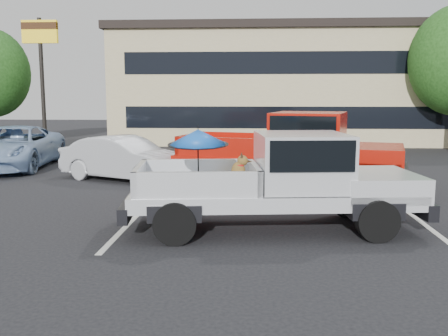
{
  "coord_description": "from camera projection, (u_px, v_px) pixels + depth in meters",
  "views": [
    {
      "loc": [
        -0.47,
        -8.23,
        2.59
      ],
      "look_at": [
        -1.0,
        0.62,
        1.3
      ],
      "focal_mm": 40.0,
      "sensor_mm": 36.0,
      "label": 1
    }
  ],
  "objects": [
    {
      "name": "tree_back",
      "position": [
        358.0,
        66.0,
        31.2
      ],
      "size": [
        4.68,
        4.68,
        7.11
      ],
      "color": "#332114",
      "rests_on": "ground"
    },
    {
      "name": "stripe_left",
      "position": [
        134.0,
        218.0,
        10.63
      ],
      "size": [
        0.12,
        5.0,
        0.01
      ],
      "primitive_type": "cube",
      "color": "silver",
      "rests_on": "ground"
    },
    {
      "name": "blue_suv",
      "position": [
        13.0,
        147.0,
        17.84
      ],
      "size": [
        3.08,
        5.66,
        1.5
      ],
      "primitive_type": "imported",
      "rotation": [
        0.0,
        0.0,
        0.11
      ],
      "color": "#839FC3",
      "rests_on": "ground"
    },
    {
      "name": "silver_sedan",
      "position": [
        124.0,
        158.0,
        15.3
      ],
      "size": [
        4.36,
        3.01,
        1.36
      ],
      "primitive_type": "imported",
      "rotation": [
        0.0,
        0.0,
        1.15
      ],
      "color": "#B8BBC0",
      "rests_on": "ground"
    },
    {
      "name": "ground",
      "position": [
        280.0,
        249.0,
        8.48
      ],
      "size": [
        90.0,
        90.0,
        0.0
      ],
      "primitive_type": "plane",
      "color": "black",
      "rests_on": "ground"
    },
    {
      "name": "red_pickup",
      "position": [
        302.0,
        147.0,
        13.9
      ],
      "size": [
        6.83,
        3.84,
        2.13
      ],
      "rotation": [
        0.0,
        0.0,
        -0.26
      ],
      "color": "black",
      "rests_on": "ground"
    },
    {
      "name": "silver_pickup",
      "position": [
        289.0,
        176.0,
        9.6
      ],
      "size": [
        5.87,
        2.58,
        2.06
      ],
      "rotation": [
        0.0,
        0.0,
        0.11
      ],
      "color": "black",
      "rests_on": "ground"
    },
    {
      "name": "motel_sign",
      "position": [
        41.0,
        49.0,
        22.22
      ],
      "size": [
        1.6,
        0.22,
        6.0
      ],
      "color": "black",
      "rests_on": "ground"
    },
    {
      "name": "stripe_right",
      "position": [
        421.0,
        222.0,
        10.27
      ],
      "size": [
        0.12,
        5.0,
        0.01
      ],
      "primitive_type": "cube",
      "color": "silver",
      "rests_on": "ground"
    },
    {
      "name": "motel_building",
      "position": [
        297.0,
        85.0,
        28.63
      ],
      "size": [
        20.4,
        8.4,
        6.3
      ],
      "color": "tan",
      "rests_on": "ground"
    }
  ]
}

